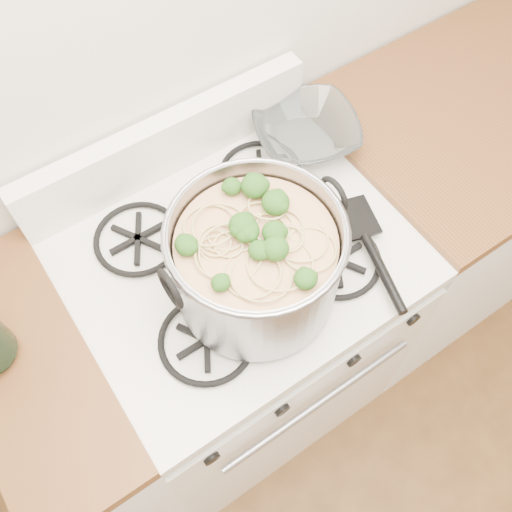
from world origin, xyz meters
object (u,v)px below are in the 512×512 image
object	(u,v)px
stock_pot	(256,262)
glass_bowl	(305,136)
gas_range	(241,333)
spatula	(355,217)

from	to	relation	value
stock_pot	glass_bowl	xyz separation A→B (m)	(0.34, 0.28, -0.10)
gas_range	spatula	world-z (taller)	spatula
gas_range	spatula	xyz separation A→B (m)	(0.27, -0.09, 0.50)
stock_pot	glass_bowl	size ratio (longest dim) A/B	3.69
stock_pot	spatula	size ratio (longest dim) A/B	1.22
gas_range	glass_bowl	xyz separation A→B (m)	(0.32, 0.17, 0.50)
spatula	glass_bowl	distance (m)	0.27
glass_bowl	gas_range	bearing A→B (deg)	-151.72
gas_range	stock_pot	xyz separation A→B (m)	(-0.02, -0.11, 0.60)
gas_range	stock_pot	distance (m)	0.61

